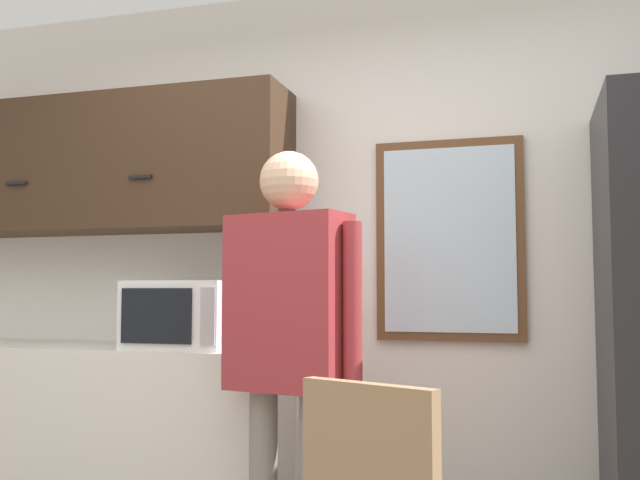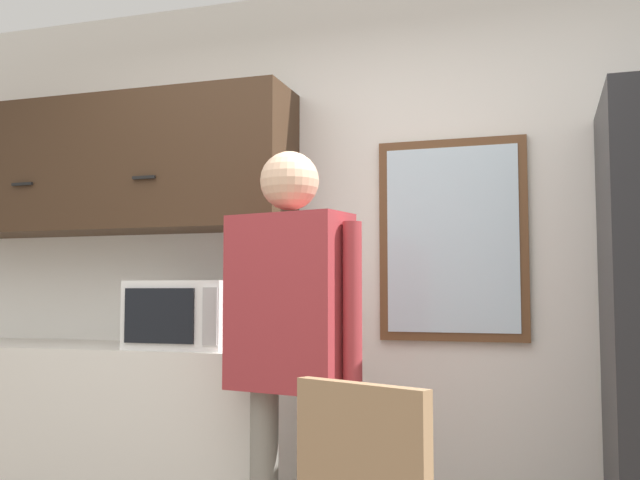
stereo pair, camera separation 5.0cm
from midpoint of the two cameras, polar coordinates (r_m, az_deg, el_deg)
back_wall at (r=3.49m, az=2.14°, el=-1.44°), size 6.00×0.06×2.70m
counter at (r=3.78m, az=-17.77°, el=-14.97°), size 1.99×0.58×0.93m
upper_cabinets at (r=3.85m, az=-16.42°, el=5.62°), size 1.99×0.39×0.68m
microwave at (r=3.34m, az=-10.10°, el=-5.89°), size 0.48×0.38×0.31m
person at (r=2.73m, az=-1.96°, el=-6.74°), size 0.60×0.32×1.73m
window at (r=3.35m, az=10.96°, el=0.05°), size 0.68×0.05×0.94m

